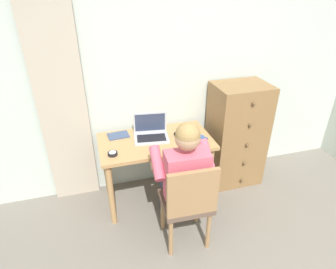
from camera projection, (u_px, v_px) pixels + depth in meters
The scene contains 11 objects.
wall_back at pixel (178, 76), 2.99m from camera, with size 4.80×0.05×2.50m, color silver.
curtain_panel at pixel (61, 102), 2.70m from camera, with size 0.46×0.03×2.24m, color #BCAD99.
desk at pixel (156, 150), 2.89m from camera, with size 1.12×0.61×0.73m.
dresser at pixel (236, 135), 3.22m from camera, with size 0.58×0.48×1.18m.
chair at pixel (188, 201), 2.40m from camera, with size 0.44×0.42×0.88m.
person_seated at pixel (182, 171), 2.47m from camera, with size 0.54×0.60×1.20m.
laptop at pixel (151, 133), 2.86m from camera, with size 0.37×0.30×0.24m.
computer_mouse at pixel (177, 134), 2.91m from camera, with size 0.06×0.10×0.03m, color black.
desk_clock at pixel (113, 154), 2.59m from camera, with size 0.09×0.09×0.03m.
notebook_pad at pixel (118, 135), 2.91m from camera, with size 0.21×0.15×0.01m, color #3D4C6B.
coffee_mug at pixel (200, 141), 2.73m from camera, with size 0.12×0.08×0.09m.
Camera 1 is at (-0.91, -0.57, 2.15)m, focal length 30.38 mm.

